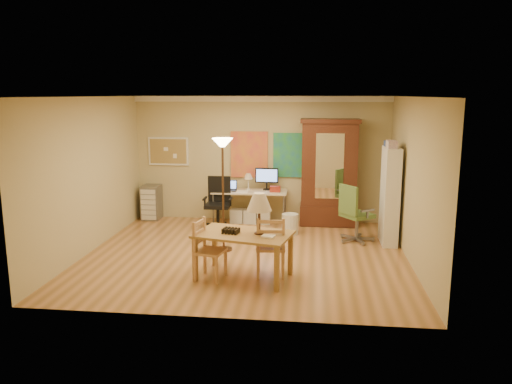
# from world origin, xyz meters

# --- Properties ---
(floor) EXTENTS (5.50, 5.50, 0.00)m
(floor) POSITION_xyz_m (0.00, 0.00, 0.00)
(floor) COLOR olive
(floor) RESTS_ON ground
(crown_molding) EXTENTS (5.50, 0.08, 0.12)m
(crown_molding) POSITION_xyz_m (0.00, 2.46, 2.64)
(crown_molding) COLOR white
(crown_molding) RESTS_ON floor
(corkboard) EXTENTS (0.90, 0.04, 0.62)m
(corkboard) POSITION_xyz_m (-2.05, 2.47, 1.50)
(corkboard) COLOR tan
(corkboard) RESTS_ON floor
(art_panel_left) EXTENTS (0.80, 0.04, 1.00)m
(art_panel_left) POSITION_xyz_m (-0.25, 2.47, 1.45)
(art_panel_left) COLOR gold
(art_panel_left) RESTS_ON floor
(art_panel_right) EXTENTS (0.75, 0.04, 0.95)m
(art_panel_right) POSITION_xyz_m (0.65, 2.47, 1.45)
(art_panel_right) COLOR teal
(art_panel_right) RESTS_ON floor
(dining_table) EXTENTS (1.55, 1.13, 1.32)m
(dining_table) POSITION_xyz_m (0.20, -1.09, 0.83)
(dining_table) COLOR brown
(dining_table) RESTS_ON floor
(ladder_chair_back) EXTENTS (0.47, 0.45, 0.94)m
(ladder_chair_back) POSITION_xyz_m (0.52, -0.97, 0.44)
(ladder_chair_back) COLOR tan
(ladder_chair_back) RESTS_ON floor
(ladder_chair_left) EXTENTS (0.48, 0.49, 0.91)m
(ladder_chair_left) POSITION_xyz_m (-0.40, -1.18, 0.43)
(ladder_chair_left) COLOR tan
(ladder_chair_left) RESTS_ON floor
(torchiere_lamp) EXTENTS (0.36, 0.36, 2.00)m
(torchiere_lamp) POSITION_xyz_m (-0.43, 0.22, 1.60)
(torchiere_lamp) COLOR #442C1B
(torchiere_lamp) RESTS_ON floor
(computer_desk) EXTENTS (1.58, 0.69, 1.19)m
(computer_desk) POSITION_xyz_m (-0.16, 2.16, 0.44)
(computer_desk) COLOR #C8B292
(computer_desk) RESTS_ON floor
(office_chair_black) EXTENTS (0.66, 0.66, 1.07)m
(office_chair_black) POSITION_xyz_m (-0.80, 1.65, 0.29)
(office_chair_black) COLOR black
(office_chair_black) RESTS_ON floor
(office_chair_green) EXTENTS (0.70, 0.69, 1.10)m
(office_chair_green) POSITION_xyz_m (1.95, 1.03, 0.29)
(office_chair_green) COLOR slate
(office_chair_green) RESTS_ON floor
(drawer_cart) EXTENTS (0.38, 0.46, 0.76)m
(drawer_cart) POSITION_xyz_m (-2.41, 2.26, 0.38)
(drawer_cart) COLOR slate
(drawer_cart) RESTS_ON floor
(armoire) EXTENTS (1.22, 0.58, 2.24)m
(armoire) POSITION_xyz_m (1.47, 2.24, 0.97)
(armoire) COLOR #34180E
(armoire) RESTS_ON floor
(bookshelf) EXTENTS (0.27, 0.72, 1.80)m
(bookshelf) POSITION_xyz_m (2.55, 1.01, 0.89)
(bookshelf) COLOR white
(bookshelf) RESTS_ON floor
(wastebin) EXTENTS (0.33, 0.33, 0.41)m
(wastebin) POSITION_xyz_m (0.70, 1.40, 0.20)
(wastebin) COLOR silver
(wastebin) RESTS_ON floor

